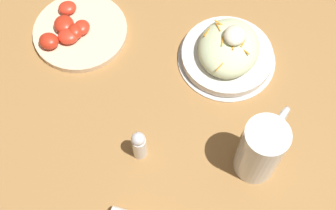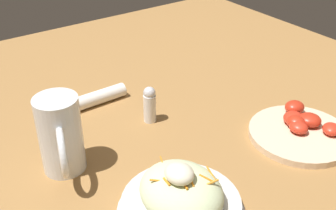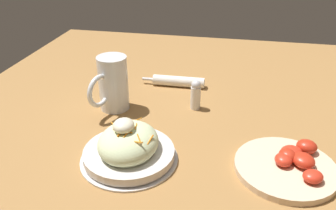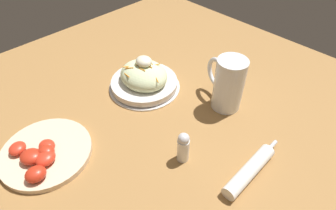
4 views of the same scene
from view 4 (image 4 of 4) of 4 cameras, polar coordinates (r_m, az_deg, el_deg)
The scene contains 6 objects.
ground_plane at distance 0.68m, azimuth -1.84°, elevation -9.64°, with size 1.43×1.43×0.00m, color #9E703D.
salad_plate at distance 0.84m, azimuth -4.88°, elevation 5.33°, with size 0.21×0.21×0.10m.
beer_mug at distance 0.77m, azimuth 12.01°, elevation 3.79°, with size 0.14×0.08×0.15m.
napkin_roll at distance 0.66m, azimuth 16.25°, elevation -12.62°, with size 0.04×0.20×0.03m.
tomato_plate at distance 0.73m, azimuth -23.87°, elevation -9.03°, with size 0.21×0.21×0.04m.
salt_shaker at distance 0.64m, azimuth 3.11°, elevation -8.48°, with size 0.03×0.03×0.08m.
Camera 4 is at (-0.31, 0.28, 0.54)m, focal length 30.04 mm.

